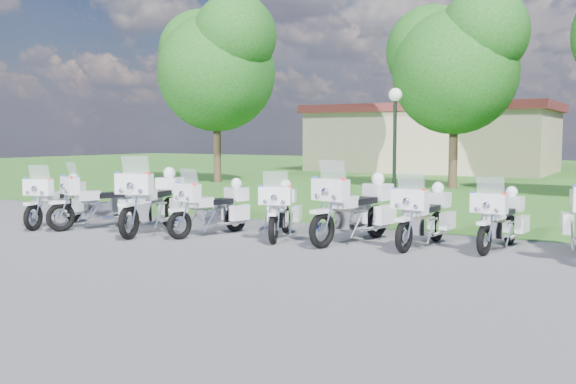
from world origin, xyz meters
The scene contains 14 objects.
ground centered at (0.00, 0.00, 0.00)m, with size 100.00×100.00×0.00m, color #525257.
grass_lawn centered at (0.00, 27.00, 0.00)m, with size 100.00×48.00×0.01m, color #316A21.
motorcycle_0 centered at (-6.38, -0.41, 0.63)m, with size 1.11×2.21×1.52m.
motorcycle_1 centered at (-5.08, -0.17, 0.67)m, with size 1.39×2.21×1.60m.
motorcycle_2 centered at (-3.59, -0.06, 0.74)m, with size 1.27×2.59×1.77m.
motorcycle_3 centered at (-2.18, 0.32, 0.63)m, with size 1.05×2.20×1.50m.
motorcycle_4 centered at (-0.70, 0.77, 0.62)m, with size 1.22×2.09×1.47m.
motorcycle_5 centered at (0.94, 1.02, 0.72)m, with size 1.19×2.53×1.72m.
motorcycle_6 centered at (2.34, 1.24, 0.63)m, with size 0.84×2.25×1.51m.
motorcycle_7 centered at (3.72, 1.66, 0.60)m, with size 0.83×2.15×1.44m.
lamp_post centered at (-1.24, 8.98, 2.87)m, with size 0.44×0.44×3.76m.
tree_0 centered at (-11.80, 13.45, 5.67)m, with size 6.43×5.48×8.57m.
tree_1 centered at (-1.17, 15.49, 5.32)m, with size 6.03×5.14×8.04m.
building_west centered at (-6.00, 28.00, 2.07)m, with size 14.56×8.32×4.10m.
Camera 1 is at (6.37, -11.05, 2.19)m, focal length 40.00 mm.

